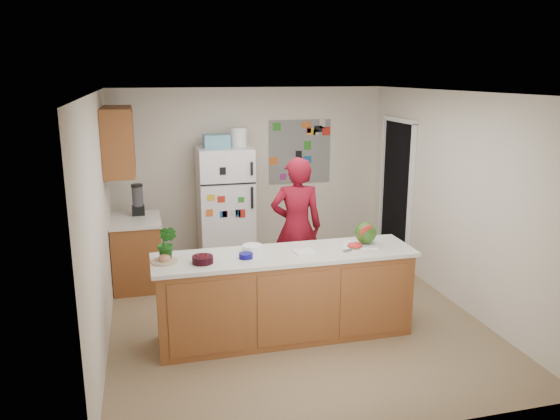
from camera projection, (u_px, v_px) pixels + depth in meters
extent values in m
cube|color=brown|center=(291.00, 315.00, 6.28)|extent=(4.00, 4.50, 0.02)
cube|color=beige|center=(251.00, 173.00, 8.10)|extent=(4.00, 0.02, 2.50)
cube|color=beige|center=(99.00, 221.00, 5.49)|extent=(0.02, 4.50, 2.50)
cube|color=beige|center=(455.00, 199.00, 6.45)|extent=(0.02, 4.50, 2.50)
cube|color=white|center=(292.00, 91.00, 5.67)|extent=(4.00, 4.50, 0.02)
cube|color=black|center=(397.00, 193.00, 7.87)|extent=(0.03, 0.85, 2.04)
cube|color=brown|center=(285.00, 297.00, 5.65)|extent=(2.60, 0.62, 0.88)
cube|color=silver|center=(285.00, 255.00, 5.54)|extent=(2.68, 0.70, 0.04)
cube|color=brown|center=(137.00, 254.00, 7.04)|extent=(0.60, 0.80, 0.86)
cube|color=silver|center=(135.00, 220.00, 6.93)|extent=(0.64, 0.84, 0.04)
cube|color=brown|center=(118.00, 141.00, 6.60)|extent=(0.35, 1.00, 0.80)
cube|color=silver|center=(225.00, 207.00, 7.73)|extent=(0.75, 0.70, 1.70)
cube|color=#5999B2|center=(216.00, 141.00, 7.48)|extent=(0.35, 0.28, 0.18)
cube|color=slate|center=(300.00, 152.00, 8.18)|extent=(0.95, 0.01, 0.95)
imported|color=maroon|center=(296.00, 227.00, 6.65)|extent=(0.69, 0.50, 1.73)
cylinder|color=black|center=(138.00, 201.00, 7.07)|extent=(0.14, 0.14, 0.38)
cube|color=white|center=(361.00, 245.00, 5.78)|extent=(0.42, 0.37, 0.01)
sphere|color=#274E17|center=(366.00, 233.00, 5.79)|extent=(0.23, 0.23, 0.23)
cylinder|color=red|center=(355.00, 245.00, 5.71)|extent=(0.15, 0.15, 0.02)
cylinder|color=black|center=(203.00, 260.00, 5.24)|extent=(0.23, 0.23, 0.07)
cylinder|color=white|center=(252.00, 248.00, 5.60)|extent=(0.26, 0.26, 0.06)
cylinder|color=#0B0864|center=(246.00, 256.00, 5.38)|extent=(0.19, 0.19, 0.05)
cylinder|color=beige|center=(165.00, 261.00, 5.27)|extent=(0.30, 0.30, 0.02)
cube|color=silver|center=(304.00, 252.00, 5.54)|extent=(0.20, 0.18, 0.02)
cube|color=gray|center=(347.00, 251.00, 5.58)|extent=(0.11, 0.08, 0.01)
imported|color=#123C15|center=(167.00, 243.00, 5.26)|extent=(0.25, 0.24, 0.36)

